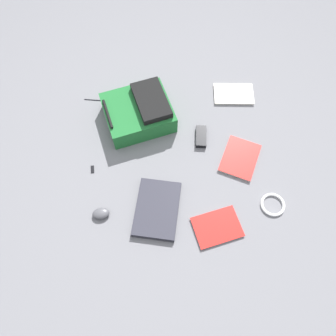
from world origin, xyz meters
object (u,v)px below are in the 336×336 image
object	(u,v)px
laptop	(157,209)
book_red	(217,227)
backpack	(139,111)
usb_stick	(92,169)
book_manual	(234,94)
power_brick	(201,137)
cable_coil	(273,205)
computer_mouse	(101,214)
pen_black	(95,100)
book_blue	(240,158)

from	to	relation	value
laptop	book_red	distance (m)	0.33
backpack	usb_stick	size ratio (longest dim) A/B	9.58
laptop	book_manual	distance (m)	0.91
book_red	power_brick	size ratio (longest dim) A/B	1.91
backpack	laptop	bearing A→B (deg)	-175.99
cable_coil	laptop	bearing A→B (deg)	85.58
book_red	power_brick	xyz separation A→B (m)	(0.55, -0.01, 0.01)
computer_mouse	power_brick	world-z (taller)	computer_mouse
cable_coil	pen_black	distance (m)	1.24
book_manual	book_blue	world-z (taller)	book_blue
laptop	usb_stick	distance (m)	0.44
backpack	usb_stick	bearing A→B (deg)	136.77
book_manual	book_red	distance (m)	0.88
backpack	usb_stick	distance (m)	0.44
backpack	power_brick	world-z (taller)	backpack
power_brick	pen_black	world-z (taller)	power_brick
book_red	computer_mouse	bearing A→B (deg)	76.70
book_blue	cable_coil	size ratio (longest dim) A/B	2.32
cable_coil	backpack	bearing A→B (deg)	45.65
backpack	book_manual	distance (m)	0.62
backpack	pen_black	bearing A→B (deg)	57.93
backpack	book_blue	distance (m)	0.65
laptop	book_manual	bearing A→B (deg)	-38.54
laptop	power_brick	bearing A→B (deg)	-36.32
pen_black	computer_mouse	bearing A→B (deg)	-178.24
book_blue	computer_mouse	world-z (taller)	computer_mouse
book_red	cable_coil	size ratio (longest dim) A/B	2.02
computer_mouse	usb_stick	size ratio (longest dim) A/B	1.95
book_manual	power_brick	world-z (taller)	power_brick
pen_black	usb_stick	distance (m)	0.49
backpack	book_red	size ratio (longest dim) A/B	1.66
pen_black	usb_stick	world-z (taller)	same
backpack	book_red	bearing A→B (deg)	-154.96
book_manual	book_blue	xyz separation A→B (m)	(-0.46, 0.06, 0.00)
book_red	book_blue	world-z (taller)	book_blue
backpack	usb_stick	xyz separation A→B (m)	(-0.32, 0.30, -0.07)
backpack	book_manual	world-z (taller)	backpack
backpack	book_manual	bearing A→B (deg)	-79.58
usb_stick	laptop	bearing A→B (deg)	-129.60
book_red	pen_black	bearing A→B (deg)	34.37
book_manual	pen_black	distance (m)	0.89
book_blue	pen_black	world-z (taller)	book_blue
laptop	power_brick	distance (m)	0.51
cable_coil	pen_black	bearing A→B (deg)	48.85
book_manual	book_blue	size ratio (longest dim) A/B	0.87
cable_coil	pen_black	xyz separation A→B (m)	(0.82, 0.94, -0.00)
cable_coil	pen_black	size ratio (longest dim) A/B	0.99
book_blue	computer_mouse	size ratio (longest dim) A/B	3.41
pen_black	backpack	bearing A→B (deg)	-122.07
book_manual	usb_stick	world-z (taller)	book_manual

